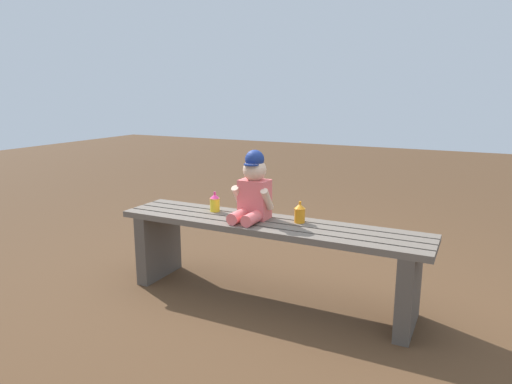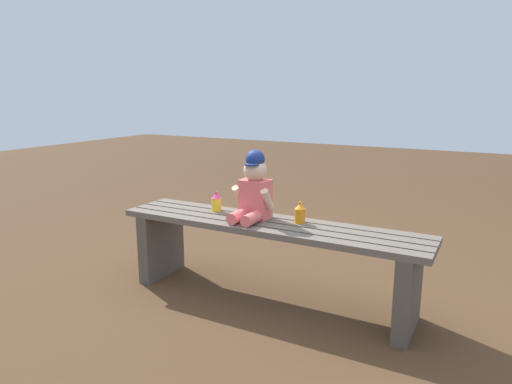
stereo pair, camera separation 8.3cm
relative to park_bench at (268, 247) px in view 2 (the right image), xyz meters
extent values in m
plane|color=#4C331E|center=(0.00, 0.00, -0.33)|extent=(16.00, 16.00, 0.00)
cube|color=#60564C|center=(0.00, -0.15, 0.13)|extent=(1.83, 0.08, 0.04)
cube|color=#60564C|center=(0.00, -0.05, 0.13)|extent=(1.83, 0.08, 0.04)
cube|color=#60564C|center=(0.00, 0.05, 0.13)|extent=(1.83, 0.08, 0.04)
cube|color=#60564C|center=(0.00, 0.15, 0.13)|extent=(1.83, 0.08, 0.04)
cube|color=#524941|center=(-0.79, 0.00, -0.11)|extent=(0.08, 0.37, 0.44)
cube|color=#524941|center=(0.79, 0.00, -0.11)|extent=(0.08, 0.37, 0.44)
cube|color=#E56666|center=(-0.11, 0.04, 0.26)|extent=(0.17, 0.12, 0.23)
sphere|color=beige|center=(-0.11, 0.04, 0.44)|extent=(0.14, 0.14, 0.14)
cylinder|color=navy|center=(-0.11, 0.00, 0.47)|extent=(0.09, 0.09, 0.01)
sphere|color=navy|center=(-0.11, 0.04, 0.50)|extent=(0.11, 0.11, 0.11)
cylinder|color=#F06B6B|center=(-0.15, -0.08, 0.18)|extent=(0.07, 0.16, 0.07)
cylinder|color=#F06B6B|center=(-0.06, -0.08, 0.18)|extent=(0.07, 0.16, 0.07)
cylinder|color=beige|center=(-0.20, 0.01, 0.28)|extent=(0.04, 0.12, 0.14)
cylinder|color=beige|center=(-0.01, 0.01, 0.28)|extent=(0.04, 0.12, 0.14)
cylinder|color=yellow|center=(-0.40, 0.07, 0.19)|extent=(0.06, 0.06, 0.08)
cone|color=#E5337F|center=(-0.40, 0.07, 0.25)|extent=(0.06, 0.06, 0.03)
cylinder|color=#E5337F|center=(-0.40, 0.07, 0.26)|extent=(0.01, 0.01, 0.02)
cylinder|color=orange|center=(0.17, 0.07, 0.19)|extent=(0.06, 0.06, 0.08)
cone|color=orange|center=(0.17, 0.07, 0.25)|extent=(0.06, 0.06, 0.03)
cylinder|color=orange|center=(0.17, 0.07, 0.26)|extent=(0.01, 0.01, 0.02)
camera|label=1|loc=(1.06, -2.29, 0.88)|focal=32.18mm
camera|label=2|loc=(1.13, -2.26, 0.88)|focal=32.18mm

